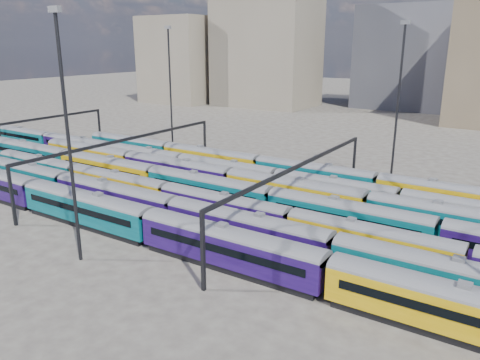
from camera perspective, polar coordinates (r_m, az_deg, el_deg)
The scene contains 14 objects.
ground at distance 65.38m, azimuth -0.81°, elevation -3.60°, with size 500.00×500.00×0.00m, color #3F3935.
rake_0 at distance 54.25m, azimuth -10.87°, elevation -5.04°, with size 129.19×3.15×5.31m.
rake_1 at distance 58.21m, azimuth -8.04°, elevation -3.51°, with size 124.55×3.04×5.12m.
rake_2 at distance 59.73m, azimuth -2.08°, elevation -3.07°, with size 95.06×2.79×4.68m.
rake_3 at distance 73.41m, azimuth -10.45°, elevation 0.56°, with size 124.08×3.03×5.10m.
rake_4 at distance 61.76m, azimuth 15.30°, elevation -2.74°, with size 125.93×3.07×5.17m.
rake_5 at distance 82.49m, azimuth -7.14°, elevation 2.26°, with size 112.05×2.74×4.59m.
rake_6 at distance 71.47m, azimuth 16.36°, elevation -0.33°, with size 120.81×2.95×4.96m.
gantry_0 at distance 99.68m, azimuth -25.63°, elevation 5.79°, with size 0.35×40.35×8.03m.
gantry_1 at distance 76.06m, azimuth -13.50°, elevation 4.12°, with size 0.35×40.35×8.03m.
gantry_2 at distance 58.61m, azimuth 7.32°, elevation 0.86°, with size 0.35×40.35×8.03m.
mast_1 at distance 97.62m, azimuth -8.50°, elevation 11.27°, with size 1.40×0.50×25.60m.
mast_2 at distance 49.50m, azimuth -20.29°, elevation 5.65°, with size 1.40×0.50×25.60m.
mast_3 at distance 77.94m, azimuth 18.74°, elevation 9.36°, with size 1.40×0.50×25.60m.
Camera 1 is at (34.18, -51.08, 22.29)m, focal length 35.00 mm.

